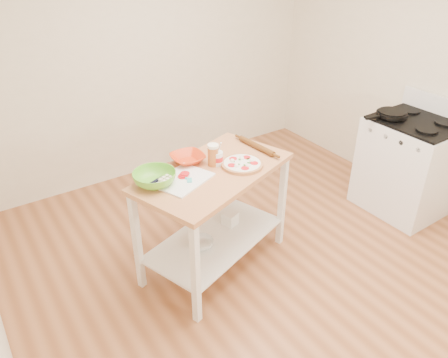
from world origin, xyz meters
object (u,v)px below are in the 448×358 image
gas_stove (407,166)px  shelf_glass_bowl (201,243)px  yogurt_tub (217,158)px  pizza (242,164)px  orange_bowl (188,158)px  skillet (391,114)px  spatula (188,178)px  green_bowl (155,178)px  shelf_bin (230,219)px  beer_pint (213,155)px  prep_island (214,198)px  cutting_board (182,179)px  knife (158,180)px  rolling_pin (257,146)px

gas_stove → shelf_glass_bowl: 2.20m
yogurt_tub → pizza: bearing=-39.8°
orange_bowl → shelf_glass_bowl: orange_bowl is taller
skillet → spatula: skillet is taller
green_bowl → orange_bowl: bearing=24.1°
orange_bowl → shelf_bin: size_ratio=2.27×
beer_pint → gas_stove: bearing=-11.2°
green_bowl → yogurt_tub: size_ratio=1.61×
prep_island → pizza: bearing=-15.3°
gas_stove → shelf_glass_bowl: (-2.17, 0.29, -0.18)m
spatula → beer_pint: beer_pint is taller
cutting_board → beer_pint: 0.33m
prep_island → gas_stove: bearing=-9.0°
green_bowl → shelf_glass_bowl: 0.73m
gas_stove → knife: (-2.45, 0.40, 0.44)m
spatula → knife: (-0.19, 0.09, 0.00)m
skillet → yogurt_tub: bearing=-176.4°
orange_bowl → yogurt_tub: size_ratio=1.35×
knife → skillet: bearing=-25.5°
gas_stove → beer_pint: gas_stove is taller
orange_bowl → knife: bearing=-156.6°
orange_bowl → rolling_pin: (0.59, -0.11, -0.01)m
cutting_board → orange_bowl: size_ratio=1.88×
pizza → shelf_glass_bowl: size_ratio=1.63×
beer_pint → rolling_pin: size_ratio=0.44×
prep_island → skillet: size_ratio=3.13×
pizza → green_bowl: bearing=169.8°
cutting_board → beer_pint: (0.31, 0.07, 0.08)m
skillet → green_bowl: green_bowl is taller
skillet → rolling_pin: skillet is taller
gas_stove → cutting_board: size_ratio=2.30×
spatula → green_bowl: bearing=99.4°
green_bowl → beer_pint: 0.50m
prep_island → yogurt_tub: 0.32m
cutting_board → shelf_bin: 0.77m
pizza → shelf_bin: size_ratio=2.86×
pizza → cutting_board: (-0.49, 0.06, -0.01)m
prep_island → knife: (-0.42, 0.08, 0.27)m
rolling_pin → shelf_bin: bearing=-175.3°
green_bowl → cutting_board: bearing=-18.1°
pizza → shelf_bin: (-0.01, 0.15, -0.60)m
pizza → cutting_board: 0.49m
gas_stove → spatula: (-2.25, 0.31, 0.44)m
prep_island → beer_pint: size_ratio=8.01×
prep_island → shelf_glass_bowl: prep_island is taller
cutting_board → green_bowl: 0.20m
prep_island → pizza: 0.35m
gas_stove → knife: 2.52m
spatula → rolling_pin: (0.72, 0.12, 0.01)m
pizza → gas_stove: bearing=-8.2°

